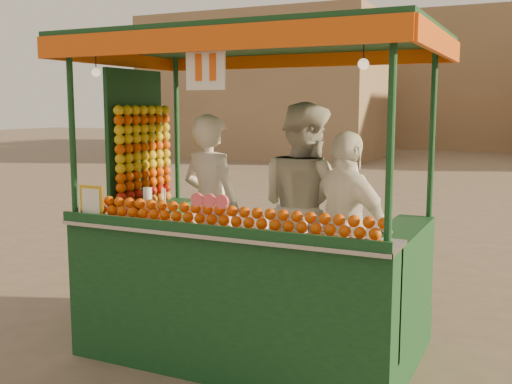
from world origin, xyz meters
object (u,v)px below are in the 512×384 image
at_px(vendor_right, 346,229).
at_px(vendor_middle, 304,208).
at_px(vendor_left, 211,208).
at_px(juice_cart, 242,253).

bearing_deg(vendor_right, vendor_middle, 3.23).
relative_size(vendor_middle, vendor_right, 1.15).
relative_size(vendor_left, vendor_right, 1.08).
xyz_separation_m(vendor_left, vendor_right, (1.37, -0.12, -0.06)).
relative_size(juice_cart, vendor_right, 1.85).
relative_size(juice_cart, vendor_middle, 1.62).
bearing_deg(vendor_left, vendor_right, -173.84).
height_order(vendor_left, vendor_middle, vendor_middle).
height_order(juice_cart, vendor_right, juice_cart).
bearing_deg(juice_cart, vendor_middle, 46.32).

